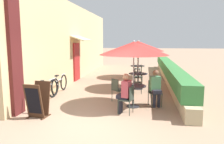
{
  "coord_description": "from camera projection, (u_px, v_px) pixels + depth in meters",
  "views": [
    {
      "loc": [
        1.46,
        -5.35,
        2.24
      ],
      "look_at": [
        0.15,
        3.11,
        1.0
      ],
      "focal_mm": 35.0,
      "sensor_mm": 36.0,
      "label": 1
    }
  ],
  "objects": [
    {
      "name": "patio_umbrella_far",
      "position": [
        138.0,
        45.0,
        12.93
      ],
      "size": [
        2.3,
        2.3,
        2.25
      ],
      "color": "#B7B7BC",
      "rests_on": "ground_plane"
    },
    {
      "name": "menu_board",
      "position": [
        38.0,
        100.0,
        6.4
      ],
      "size": [
        0.59,
        0.68,
        1.03
      ],
      "rotation": [
        0.0,
        0.0,
        -0.1
      ],
      "color": "#422819",
      "rests_on": "ground_plane"
    },
    {
      "name": "cafe_chair_mid_left",
      "position": [
        139.0,
        81.0,
        9.3
      ],
      "size": [
        0.4,
        0.4,
        0.87
      ],
      "rotation": [
        0.0,
        0.0,
        7.85
      ],
      "color": "#384238",
      "rests_on": "ground_plane"
    },
    {
      "name": "seated_patron_near_right",
      "position": [
        156.0,
        87.0,
        7.42
      ],
      "size": [
        0.42,
        0.47,
        1.25
      ],
      "rotation": [
        0.0,
        0.0,
        9.71
      ],
      "color": "#23232D",
      "rests_on": "ground_plane"
    },
    {
      "name": "cafe_chair_far_left",
      "position": [
        139.0,
        71.0,
        12.37
      ],
      "size": [
        0.43,
        0.43,
        0.87
      ],
      "rotation": [
        0.0,
        0.0,
        7.93
      ],
      "color": "#384238",
      "rests_on": "ground_plane"
    },
    {
      "name": "patio_table_far",
      "position": [
        137.0,
        69.0,
        13.13
      ],
      "size": [
        0.86,
        0.86,
        0.74
      ],
      "color": "#28282D",
      "rests_on": "ground_plane"
    },
    {
      "name": "patio_umbrella_near",
      "position": [
        134.0,
        48.0,
        7.17
      ],
      "size": [
        2.3,
        2.3,
        2.25
      ],
      "color": "#B7B7BC",
      "rests_on": "ground_plane"
    },
    {
      "name": "coffee_cup_near",
      "position": [
        129.0,
        83.0,
        7.47
      ],
      "size": [
        0.07,
        0.07,
        0.09
      ],
      "color": "teal",
      "rests_on": "patio_table_near"
    },
    {
      "name": "cafe_chair_near_right",
      "position": [
        154.0,
        91.0,
        7.55
      ],
      "size": [
        0.5,
        0.5,
        0.87
      ],
      "rotation": [
        0.0,
        0.0,
        9.71
      ],
      "color": "#384238",
      "rests_on": "ground_plane"
    },
    {
      "name": "bicycle_leaning",
      "position": [
        46.0,
        91.0,
        8.14
      ],
      "size": [
        0.24,
        1.73,
        0.81
      ],
      "rotation": [
        0.0,
        0.0,
        -0.1
      ],
      "color": "black",
      "rests_on": "ground_plane"
    },
    {
      "name": "patio_table_near",
      "position": [
        133.0,
        91.0,
        7.37
      ],
      "size": [
        0.86,
        0.86,
        0.74
      ],
      "color": "#28282D",
      "rests_on": "ground_plane"
    },
    {
      "name": "ground_plane",
      "position": [
        88.0,
        126.0,
        5.77
      ],
      "size": [
        120.0,
        120.0,
        0.0
      ],
      "primitive_type": "plane",
      "color": "#9E7F66"
    },
    {
      "name": "planter_hedge",
      "position": [
        169.0,
        71.0,
        12.19
      ],
      "size": [
        0.6,
        13.33,
        1.01
      ],
      "color": "tan",
      "rests_on": "ground_plane"
    },
    {
      "name": "cafe_chair_far_right",
      "position": [
        136.0,
        68.0,
        13.9
      ],
      "size": [
        0.43,
        0.43,
        0.87
      ],
      "rotation": [
        0.0,
        0.0,
        11.07
      ],
      "color": "#384238",
      "rests_on": "ground_plane"
    },
    {
      "name": "cafe_chair_mid_right",
      "position": [
        137.0,
        75.0,
        10.83
      ],
      "size": [
        0.4,
        0.4,
        0.87
      ],
      "rotation": [
        0.0,
        0.0,
        10.99
      ],
      "color": "#384238",
      "rests_on": "ground_plane"
    },
    {
      "name": "bicycle_second",
      "position": [
        59.0,
        84.0,
        9.42
      ],
      "size": [
        0.1,
        1.73,
        0.81
      ],
      "rotation": [
        0.0,
        0.0,
        0.02
      ],
      "color": "black",
      "rests_on": "ground_plane"
    },
    {
      "name": "patio_table_mid",
      "position": [
        138.0,
        77.0,
        10.06
      ],
      "size": [
        0.86,
        0.86,
        0.74
      ],
      "color": "#28282D",
      "rests_on": "ground_plane"
    },
    {
      "name": "patio_umbrella_mid",
      "position": [
        139.0,
        46.0,
        9.86
      ],
      "size": [
        2.3,
        2.3,
        2.25
      ],
      "color": "#B7B7BC",
      "rests_on": "ground_plane"
    },
    {
      "name": "cafe_chair_near_left",
      "position": [
        128.0,
        97.0,
        6.65
      ],
      "size": [
        0.48,
        0.48,
        0.87
      ],
      "rotation": [
        0.0,
        0.0,
        7.61
      ],
      "color": "#384238",
      "rests_on": "ground_plane"
    },
    {
      "name": "seated_patron_near_left",
      "position": [
        125.0,
        92.0,
        6.66
      ],
      "size": [
        0.47,
        0.41,
        1.25
      ],
      "rotation": [
        0.0,
        0.0,
        7.61
      ],
      "color": "#23232D",
      "rests_on": "ground_plane"
    },
    {
      "name": "cafe_facade_wall",
      "position": [
        77.0,
        43.0,
        12.74
      ],
      "size": [
        0.98,
        14.33,
        4.2
      ],
      "color": "#D6B784",
      "rests_on": "ground_plane"
    },
    {
      "name": "coffee_cup_mid",
      "position": [
        135.0,
        72.0,
        10.13
      ],
      "size": [
        0.07,
        0.07,
        0.09
      ],
      "color": "#232328",
      "rests_on": "patio_table_mid"
    },
    {
      "name": "cafe_chair_near_back",
      "position": [
        117.0,
        88.0,
        7.94
      ],
      "size": [
        0.57,
        0.57,
        0.87
      ],
      "rotation": [
        0.0,
        0.0,
        11.8
      ],
      "color": "#384238",
      "rests_on": "ground_plane"
    }
  ]
}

